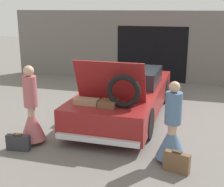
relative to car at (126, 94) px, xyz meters
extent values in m
plane|color=slate|center=(0.00, 0.00, -0.59)|extent=(40.00, 40.00, 0.00)
cube|color=slate|center=(0.00, 4.35, 0.81)|extent=(12.00, 0.12, 2.80)
cube|color=black|center=(0.00, 4.27, 0.51)|extent=(2.80, 0.02, 2.20)
cube|color=maroon|center=(0.00, 0.00, -0.09)|extent=(1.93, 4.87, 0.65)
cube|color=#1E2328|center=(0.00, 0.29, 0.46)|extent=(1.69, 1.56, 0.44)
cylinder|color=black|center=(-0.90, 1.51, -0.22)|extent=(0.18, 0.73, 0.73)
cylinder|color=black|center=(0.89, 1.51, -0.22)|extent=(0.18, 0.73, 0.73)
cylinder|color=black|center=(-0.90, -1.46, -0.22)|extent=(0.18, 0.73, 0.73)
cylinder|color=black|center=(0.89, -1.46, -0.22)|extent=(0.18, 0.73, 0.73)
cube|color=silver|center=(0.00, -2.48, -0.31)|extent=(1.83, 0.10, 0.12)
cube|color=maroon|center=(0.00, -1.52, 0.72)|extent=(1.64, 0.38, 0.97)
cube|color=#9E8460|center=(-0.45, -1.86, 0.30)|extent=(0.56, 0.26, 0.14)
cube|color=brown|center=(0.06, -1.86, 0.30)|extent=(0.37, 0.40, 0.13)
torus|color=black|center=(0.41, -1.86, 0.61)|extent=(0.74, 0.12, 0.74)
cylinder|color=tan|center=(-1.52, -2.41, -0.16)|extent=(0.16, 0.16, 0.85)
cone|color=#B25B60|center=(-1.52, -2.41, -0.12)|extent=(0.56, 0.56, 0.76)
cylinder|color=#B25B60|center=(-1.52, -2.41, 0.60)|extent=(0.30, 0.30, 0.67)
sphere|color=tan|center=(-1.52, -2.41, 1.05)|extent=(0.23, 0.23, 0.23)
cylinder|color=tan|center=(1.52, -2.40, -0.20)|extent=(0.18, 0.18, 0.78)
cone|color=slate|center=(1.52, -2.40, -0.16)|extent=(0.61, 0.61, 0.70)
cylinder|color=slate|center=(1.52, -2.40, 0.50)|extent=(0.32, 0.32, 0.62)
sphere|color=tan|center=(1.52, -2.40, 0.92)|extent=(0.21, 0.21, 0.21)
cube|color=#2D2D33|center=(-1.63, -2.84, -0.42)|extent=(0.52, 0.20, 0.34)
cube|color=#4C3823|center=(-1.63, -2.84, -0.23)|extent=(0.19, 0.10, 0.02)
cube|color=brown|center=(1.66, -2.81, -0.40)|extent=(0.51, 0.26, 0.39)
cube|color=#4C3823|center=(1.66, -2.81, -0.18)|extent=(0.19, 0.12, 0.02)
camera|label=1|loc=(1.97, -8.09, 2.35)|focal=50.00mm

